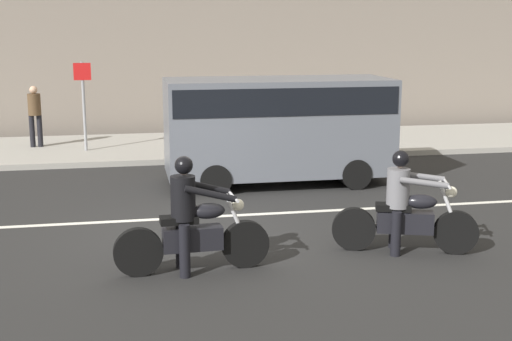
{
  "coord_description": "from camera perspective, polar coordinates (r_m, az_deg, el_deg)",
  "views": [
    {
      "loc": [
        -1.14,
        -11.0,
        3.35
      ],
      "look_at": [
        0.89,
        -0.46,
        1.11
      ],
      "focal_mm": 48.54,
      "sensor_mm": 36.0,
      "label": 1
    }
  ],
  "objects": [
    {
      "name": "motorcycle_with_rider_gray",
      "position": [
        10.6,
        12.14,
        -3.28
      ],
      "size": [
        2.11,
        0.91,
        1.56
      ],
      "color": "black",
      "rests_on": "ground_plane"
    },
    {
      "name": "motorcycle_with_rider_black_leather",
      "position": [
        9.57,
        -5.35,
        -4.52
      ],
      "size": [
        2.18,
        0.7,
        1.64
      ],
      "color": "black",
      "rests_on": "ground_plane"
    },
    {
      "name": "ground_plane",
      "position": [
        11.56,
        -4.8,
        -5.08
      ],
      "size": [
        80.0,
        80.0,
        0.0
      ],
      "primitive_type": "plane",
      "color": "#242424"
    },
    {
      "name": "pedestrian_bystander",
      "position": [
        19.56,
        -17.77,
        4.65
      ],
      "size": [
        0.34,
        0.34,
        1.65
      ],
      "color": "black",
      "rests_on": "sidewalk_slab"
    },
    {
      "name": "parked_van_slate_gray",
      "position": [
        14.85,
        1.83,
        3.92
      ],
      "size": [
        4.77,
        1.96,
        2.26
      ],
      "color": "slate",
      "rests_on": "ground_plane"
    },
    {
      "name": "street_sign_post",
      "position": [
        18.58,
        -14.03,
        5.91
      ],
      "size": [
        0.44,
        0.08,
        2.32
      ],
      "color": "gray",
      "rests_on": "sidewalk_slab"
    },
    {
      "name": "lane_marking_stripe",
      "position": [
        12.54,
        -0.78,
        -3.66
      ],
      "size": [
        18.0,
        0.14,
        0.01
      ],
      "primitive_type": "cube",
      "color": "silver",
      "rests_on": "ground_plane"
    },
    {
      "name": "sidewalk_slab",
      "position": [
        19.32,
        -7.37,
        1.94
      ],
      "size": [
        40.0,
        4.4,
        0.14
      ],
      "primitive_type": "cube",
      "color": "#99968E",
      "rests_on": "ground_plane"
    }
  ]
}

